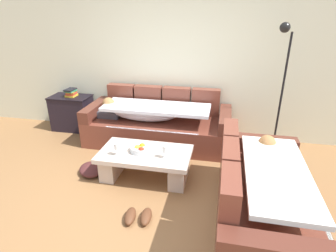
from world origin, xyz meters
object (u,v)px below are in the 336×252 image
(wine_glass_near_left, at_px, (117,147))
(crumpled_garment, at_px, (91,169))
(couch_near_window, at_px, (262,197))
(wine_glass_near_right, at_px, (165,150))
(side_cabinet, at_px, (72,113))
(couch_along_wall, at_px, (156,124))
(fruit_bowl, at_px, (141,149))
(book_stack_on_cabinet, at_px, (71,93))
(coffee_table, at_px, (145,161))
(floor_lamp, at_px, (280,83))
(pair_of_shoes, at_px, (138,216))

(wine_glass_near_left, relative_size, crumpled_garment, 0.42)
(couch_near_window, height_order, crumpled_garment, couch_near_window)
(wine_glass_near_right, bearing_deg, wine_glass_near_left, -174.44)
(wine_glass_near_right, height_order, side_cabinet, side_cabinet)
(couch_along_wall, distance_m, wine_glass_near_right, 1.24)
(fruit_bowl, xyz_separation_m, book_stack_on_cabinet, (-1.69, 1.29, 0.29))
(coffee_table, xyz_separation_m, crumpled_garment, (-0.77, -0.07, -0.18))
(wine_glass_near_right, xyz_separation_m, crumpled_garment, (-1.06, 0.02, -0.44))
(couch_along_wall, height_order, crumpled_garment, couch_along_wall)
(coffee_table, xyz_separation_m, book_stack_on_cabinet, (-1.75, 1.29, 0.47))
(crumpled_garment, bearing_deg, couch_along_wall, 60.49)
(couch_along_wall, distance_m, floor_lamp, 2.03)
(wine_glass_near_left, bearing_deg, crumpled_garment, 169.53)
(wine_glass_near_left, bearing_deg, fruit_bowl, 30.83)
(couch_along_wall, relative_size, wine_glass_near_right, 14.22)
(couch_near_window, distance_m, wine_glass_near_left, 1.81)
(wine_glass_near_left, distance_m, side_cabinet, 2.06)
(couch_near_window, height_order, book_stack_on_cabinet, couch_near_window)
(couch_near_window, height_order, wine_glass_near_left, couch_near_window)
(wine_glass_near_left, bearing_deg, coffee_table, 25.52)
(couch_along_wall, bearing_deg, wine_glass_near_left, -99.34)
(coffee_table, height_order, fruit_bowl, fruit_bowl)
(book_stack_on_cabinet, bearing_deg, fruit_bowl, -37.26)
(couch_near_window, height_order, coffee_table, couch_near_window)
(couch_along_wall, distance_m, coffee_table, 1.07)
(wine_glass_near_right, distance_m, crumpled_garment, 1.14)
(book_stack_on_cabinet, distance_m, pair_of_shoes, 2.92)
(pair_of_shoes, height_order, crumpled_garment, crumpled_garment)
(crumpled_garment, bearing_deg, wine_glass_near_left, -10.47)
(fruit_bowl, height_order, floor_lamp, floor_lamp)
(wine_glass_near_right, bearing_deg, couch_along_wall, 109.65)
(couch_along_wall, distance_m, pair_of_shoes, 1.93)
(book_stack_on_cabinet, distance_m, crumpled_garment, 1.80)
(couch_along_wall, height_order, wine_glass_near_left, couch_along_wall)
(pair_of_shoes, bearing_deg, wine_glass_near_left, 125.33)
(couch_along_wall, height_order, floor_lamp, floor_lamp)
(side_cabinet, bearing_deg, fruit_bowl, -36.61)
(floor_lamp, bearing_deg, fruit_bowl, -147.91)
(couch_along_wall, bearing_deg, fruit_bowl, -86.53)
(coffee_table, bearing_deg, couch_along_wall, 96.61)
(couch_along_wall, bearing_deg, pair_of_shoes, -81.73)
(couch_along_wall, relative_size, book_stack_on_cabinet, 10.06)
(crumpled_garment, bearing_deg, floor_lamp, 25.69)
(side_cabinet, relative_size, book_stack_on_cabinet, 3.07)
(side_cabinet, xyz_separation_m, book_stack_on_cabinet, (0.04, 0.00, 0.39))
(coffee_table, xyz_separation_m, side_cabinet, (-1.79, 1.29, 0.08))
(couch_near_window, distance_m, floor_lamp, 1.93)
(coffee_table, height_order, crumpled_garment, coffee_table)
(fruit_bowl, distance_m, crumpled_garment, 0.80)
(coffee_table, distance_m, side_cabinet, 2.21)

